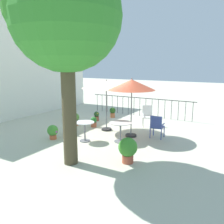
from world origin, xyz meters
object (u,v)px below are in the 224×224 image
potted_plant_2 (128,149)px  potted_plant_7 (113,112)px  potted_plant_5 (94,122)px  potted_plant_6 (67,123)px  patio_umbrella_0 (132,85)px  patio_umbrella_1 (106,85)px  cafe_table_0 (121,128)px  shade_tree (66,16)px  potted_plant_4 (75,118)px  cafe_table_1 (85,128)px  potted_plant_3 (53,131)px  patio_chair_1 (157,125)px  potted_plant_1 (97,116)px  patio_chair_0 (147,115)px  potted_plant_0 (64,111)px

potted_plant_2 → potted_plant_7: size_ratio=1.40×
potted_plant_5 → potted_plant_6: (-1.51, 0.27, 0.24)m
potted_plant_5 → patio_umbrella_0: bearing=-101.7°
patio_umbrella_1 → cafe_table_0: 2.20m
shade_tree → cafe_table_0: size_ratio=6.62×
shade_tree → potted_plant_4: shade_tree is taller
patio_umbrella_0 → cafe_table_1: size_ratio=3.15×
potted_plant_4 → potted_plant_5: 0.93m
potted_plant_3 → potted_plant_6: (0.76, -0.05, 0.17)m
potted_plant_2 → potted_plant_4: potted_plant_2 is taller
potted_plant_7 → patio_chair_1: bearing=-124.3°
patio_umbrella_0 → patio_chair_1: bearing=-72.5°
cafe_table_1 → potted_plant_3: (-0.44, 1.20, -0.20)m
patio_umbrella_1 → patio_umbrella_0: bearing=-101.9°
patio_umbrella_0 → potted_plant_5: patio_umbrella_0 is taller
potted_plant_7 → cafe_table_1: bearing=-164.1°
potted_plant_1 → potted_plant_2: (-3.81, -3.70, 0.17)m
patio_chair_1 → potted_plant_2: patio_chair_1 is taller
patio_chair_0 → patio_chair_1: bearing=-146.3°
patio_chair_1 → potted_plant_6: bearing=112.4°
potted_plant_0 → potted_plant_2: size_ratio=1.10×
patio_umbrella_0 → shade_tree: bearing=172.7°
cafe_table_0 → potted_plant_4: cafe_table_0 is taller
cafe_table_1 → potted_plant_3: bearing=109.9°
patio_umbrella_0 → cafe_table_1: (-1.40, 1.23, -1.52)m
cafe_table_0 → potted_plant_6: bearing=96.9°
patio_umbrella_0 → potted_plant_1: patio_umbrella_0 is taller
patio_umbrella_1 → potted_plant_7: patio_umbrella_1 is taller
potted_plant_3 → potted_plant_6: 0.78m
cafe_table_0 → potted_plant_1: cafe_table_0 is taller
potted_plant_3 → potted_plant_6: potted_plant_6 is taller
cafe_table_0 → potted_plant_2: (-1.55, -1.08, -0.09)m
patio_umbrella_0 → patio_umbrella_1: size_ratio=1.06×
cafe_table_0 → potted_plant_5: 2.42m
potted_plant_7 → patio_umbrella_0: bearing=-137.4°
shade_tree → cafe_table_0: bearing=-8.7°
shade_tree → patio_umbrella_0: (3.15, -0.41, -2.03)m
potted_plant_0 → potted_plant_7: 2.55m
cafe_table_1 → potted_plant_2: size_ratio=0.97×
shade_tree → patio_chair_1: bearing=-21.5°
shade_tree → potted_plant_3: size_ratio=9.96×
cafe_table_0 → patio_chair_0: patio_chair_0 is taller
potted_plant_0 → potted_plant_3: bearing=-145.8°
patio_umbrella_0 → potted_plant_3: size_ratio=4.18×
shade_tree → potted_plant_5: (3.59, 1.71, -3.82)m
patio_chair_0 → potted_plant_2: (-4.14, -1.08, -0.12)m
shade_tree → potted_plant_6: bearing=43.5°
shade_tree → patio_umbrella_1: shade_tree is taller
patio_umbrella_1 → potted_plant_5: patio_umbrella_1 is taller
shade_tree → potted_plant_4: (3.38, 2.61, -3.74)m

